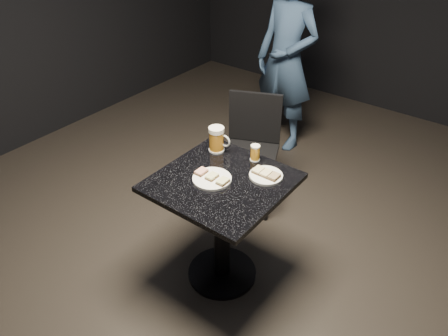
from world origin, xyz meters
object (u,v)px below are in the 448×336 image
(plate_large, at_px, (212,179))
(beer_mug, at_px, (217,139))
(table, at_px, (222,214))
(plate_small, at_px, (266,176))
(patron, at_px, (286,60))
(beer_tumbler, at_px, (255,153))
(chair, at_px, (252,145))

(plate_large, bearing_deg, beer_mug, 122.94)
(table, bearing_deg, plate_small, 44.75)
(patron, height_order, beer_tumbler, patron)
(plate_large, height_order, beer_mug, beer_mug)
(plate_small, distance_m, beer_mug, 0.40)
(table, bearing_deg, patron, 109.25)
(plate_large, height_order, beer_tumbler, beer_tumbler)
(plate_large, relative_size, table, 0.29)
(chair, bearing_deg, table, -67.80)
(chair, bearing_deg, beer_mug, -79.56)
(beer_mug, relative_size, chair, 0.18)
(patron, relative_size, beer_mug, 10.31)
(plate_small, bearing_deg, beer_mug, 171.98)
(plate_large, distance_m, plate_small, 0.30)
(plate_large, xyz_separation_m, patron, (-0.55, 1.72, 0.06))
(plate_small, relative_size, patron, 0.12)
(plate_large, distance_m, patron, 1.81)
(beer_tumbler, bearing_deg, beer_mug, -167.68)
(patron, distance_m, beer_mug, 1.51)
(beer_tumbler, xyz_separation_m, chair, (-0.34, 0.48, -0.30))
(plate_large, xyz_separation_m, beer_mug, (-0.17, 0.26, 0.07))
(table, distance_m, beer_mug, 0.45)
(table, bearing_deg, plate_large, -144.26)
(beer_mug, bearing_deg, plate_small, -8.02)
(beer_tumbler, distance_m, chair, 0.66)
(beer_mug, bearing_deg, chair, 100.44)
(plate_large, relative_size, chair, 0.25)
(plate_small, xyz_separation_m, table, (-0.18, -0.18, -0.25))
(plate_small, relative_size, table, 0.25)
(plate_small, relative_size, beer_tumbler, 1.92)
(plate_large, height_order, table, plate_large)
(table, height_order, beer_tumbler, beer_tumbler)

